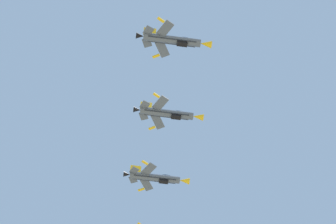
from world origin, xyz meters
The scene contains 3 objects.
fighter_jet_left_wing centered at (-49.58, 42.70, 124.52)m, with size 12.40×12.54×4.75m.
fighter_jet_right_wing centered at (-36.48, 31.05, 122.86)m, with size 12.44×12.58×4.59m.
fighter_jet_left_outer centered at (-24.36, 17.86, 119.61)m, with size 12.33×12.49×4.97m.
Camera 1 is at (-5.36, -7.39, 1.43)m, focal length 62.21 mm.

